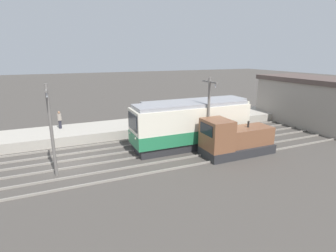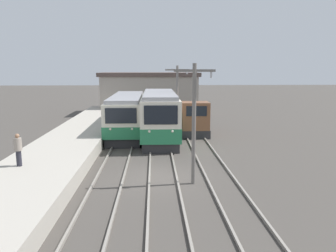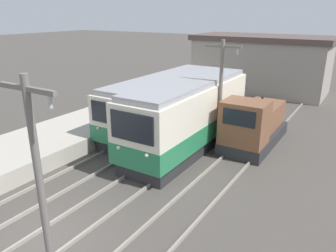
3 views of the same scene
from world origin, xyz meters
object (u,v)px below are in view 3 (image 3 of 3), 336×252
at_px(commuter_train_left, 165,105).
at_px(shunting_locomotive, 254,125).
at_px(commuter_train_center, 188,117).
at_px(catenary_mast_near, 39,179).
at_px(catenary_mast_mid, 221,91).

xyz_separation_m(commuter_train_left, shunting_locomotive, (5.80, 0.32, -0.42)).
relative_size(commuter_train_left, commuter_train_center, 1.06).
relative_size(catenary_mast_near, catenary_mast_mid, 1.00).
height_order(commuter_train_center, shunting_locomotive, commuter_train_center).
relative_size(shunting_locomotive, catenary_mast_mid, 0.98).
bearing_deg(commuter_train_left, catenary_mast_mid, -15.69).
bearing_deg(catenary_mast_near, commuter_train_left, 108.75).
xyz_separation_m(shunting_locomotive, catenary_mast_mid, (-1.49, -1.53, 2.10)).
bearing_deg(catenary_mast_near, commuter_train_center, 98.01).
height_order(catenary_mast_near, catenary_mast_mid, same).
height_order(commuter_train_left, shunting_locomotive, commuter_train_left).
height_order(shunting_locomotive, catenary_mast_near, catenary_mast_near).
distance_m(catenary_mast_near, catenary_mast_mid, 11.48).
distance_m(shunting_locomotive, catenary_mast_mid, 3.00).
xyz_separation_m(commuter_train_center, catenary_mast_near, (1.51, -10.72, 1.52)).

